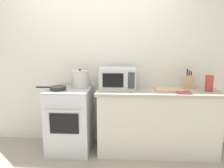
% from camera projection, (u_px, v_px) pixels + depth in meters
% --- Properties ---
extents(back_wall, '(4.40, 0.10, 2.50)m').
position_uv_depth(back_wall, '(116.00, 64.00, 3.26)').
color(back_wall, silver).
rests_on(back_wall, ground_plane).
extents(lower_cabinet_right, '(1.64, 0.56, 0.88)m').
position_uv_depth(lower_cabinet_right, '(156.00, 122.00, 3.04)').
color(lower_cabinet_right, beige).
rests_on(lower_cabinet_right, ground_plane).
extents(countertop_right, '(1.70, 0.60, 0.04)m').
position_uv_depth(countertop_right, '(158.00, 91.00, 2.95)').
color(countertop_right, '#ADA393').
rests_on(countertop_right, lower_cabinet_right).
extents(stove, '(0.60, 0.64, 0.92)m').
position_uv_depth(stove, '(70.00, 120.00, 3.08)').
color(stove, silver).
rests_on(stove, ground_plane).
extents(stock_pot, '(0.33, 0.25, 0.28)m').
position_uv_depth(stock_pot, '(80.00, 79.00, 3.08)').
color(stock_pot, beige).
rests_on(stock_pot, stove).
extents(frying_pan, '(0.42, 0.22, 0.05)m').
position_uv_depth(frying_pan, '(58.00, 88.00, 2.94)').
color(frying_pan, '#28282B').
rests_on(frying_pan, stove).
extents(microwave, '(0.50, 0.37, 0.30)m').
position_uv_depth(microwave, '(118.00, 78.00, 3.00)').
color(microwave, silver).
rests_on(microwave, countertop_right).
extents(cutting_board, '(0.36, 0.26, 0.02)m').
position_uv_depth(cutting_board, '(168.00, 90.00, 2.91)').
color(cutting_board, tan).
rests_on(cutting_board, countertop_right).
extents(knife_block, '(0.13, 0.10, 0.28)m').
position_uv_depth(knife_block, '(189.00, 82.00, 3.02)').
color(knife_block, tan).
rests_on(knife_block, countertop_right).
extents(pasta_box, '(0.08, 0.08, 0.22)m').
position_uv_depth(pasta_box, '(209.00, 83.00, 2.83)').
color(pasta_box, '#B73D33').
rests_on(pasta_box, countertop_right).
extents(oven_mitt, '(0.18, 0.14, 0.02)m').
position_uv_depth(oven_mitt, '(184.00, 93.00, 2.75)').
color(oven_mitt, '#993333').
rests_on(oven_mitt, countertop_right).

